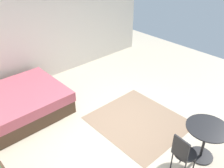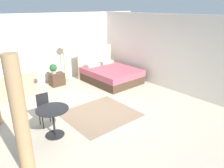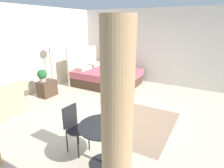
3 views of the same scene
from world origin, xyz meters
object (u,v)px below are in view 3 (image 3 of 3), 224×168
object	(u,v)px
potted_plant	(42,75)
balcony_table	(103,137)
nightstand	(47,88)
cafe_chair_near_window	(74,124)
bed	(105,76)
floor_lamp	(50,51)

from	to	relation	value
potted_plant	balcony_table	distance (m)	3.50
nightstand	cafe_chair_near_window	world-z (taller)	cafe_chair_near_window
balcony_table	cafe_chair_near_window	distance (m)	0.64
bed	balcony_table	size ratio (longest dim) A/B	2.92
bed	balcony_table	distance (m)	4.11
nightstand	potted_plant	xyz separation A→B (m)	(-0.10, 0.03, 0.45)
bed	floor_lamp	world-z (taller)	floor_lamp
potted_plant	balcony_table	size ratio (longest dim) A/B	0.50
potted_plant	balcony_table	world-z (taller)	potted_plant
bed	floor_lamp	bearing A→B (deg)	136.99
nightstand	bed	bearing A→B (deg)	-27.72
bed	cafe_chair_near_window	distance (m)	3.77
nightstand	potted_plant	bearing A→B (deg)	163.81
floor_lamp	balcony_table	size ratio (longest dim) A/B	2.13
nightstand	floor_lamp	size ratio (longest dim) A/B	0.33
potted_plant	balcony_table	bearing A→B (deg)	-116.28
potted_plant	bed	bearing A→B (deg)	-27.19
potted_plant	floor_lamp	world-z (taller)	floor_lamp
bed	potted_plant	xyz separation A→B (m)	(-1.97, 1.01, 0.39)
balcony_table	bed	bearing A→B (deg)	31.04
potted_plant	floor_lamp	bearing A→B (deg)	22.85
nightstand	cafe_chair_near_window	size ratio (longest dim) A/B	0.63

